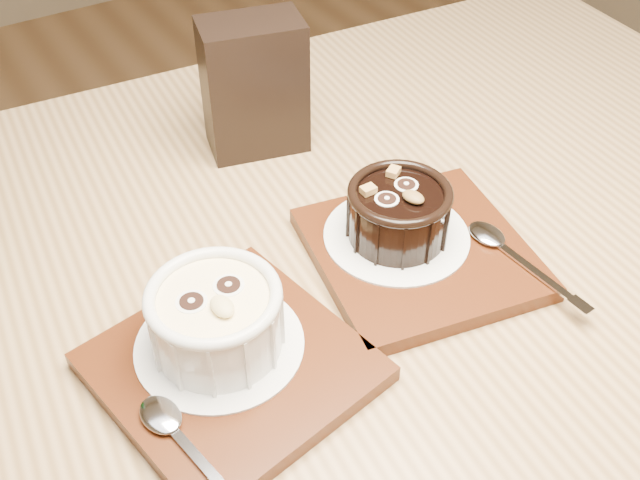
{
  "coord_description": "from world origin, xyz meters",
  "views": [
    {
      "loc": [
        -0.15,
        -0.19,
        1.21
      ],
      "look_at": [
        0.08,
        0.18,
        0.81
      ],
      "focal_mm": 42.0,
      "sensor_mm": 36.0,
      "label": 1
    }
  ],
  "objects_px": {
    "tray_left": "(232,367)",
    "ramekin_white": "(216,316)",
    "table": "(304,349)",
    "condiment_stand": "(254,87)",
    "tray_right": "(420,253)",
    "ramekin_dark": "(399,210)"
  },
  "relations": [
    {
      "from": "table",
      "to": "ramekin_dark",
      "type": "distance_m",
      "value": 0.16
    },
    {
      "from": "tray_left",
      "to": "condiment_stand",
      "type": "height_order",
      "value": "condiment_stand"
    },
    {
      "from": "condiment_stand",
      "to": "tray_right",
      "type": "bearing_deg",
      "value": -81.2
    },
    {
      "from": "ramekin_white",
      "to": "tray_left",
      "type": "bearing_deg",
      "value": -89.61
    },
    {
      "from": "tray_right",
      "to": "ramekin_white",
      "type": "bearing_deg",
      "value": -177.95
    },
    {
      "from": "ramekin_white",
      "to": "tray_right",
      "type": "height_order",
      "value": "ramekin_white"
    },
    {
      "from": "tray_left",
      "to": "ramekin_white",
      "type": "xyz_separation_m",
      "value": [
        -0.0,
        0.02,
        0.04
      ]
    },
    {
      "from": "tray_right",
      "to": "table",
      "type": "bearing_deg",
      "value": 163.16
    },
    {
      "from": "tray_left",
      "to": "condiment_stand",
      "type": "xyz_separation_m",
      "value": [
        0.16,
        0.26,
        0.06
      ]
    },
    {
      "from": "table",
      "to": "tray_left",
      "type": "height_order",
      "value": "tray_left"
    },
    {
      "from": "tray_left",
      "to": "ramekin_white",
      "type": "distance_m",
      "value": 0.04
    },
    {
      "from": "tray_left",
      "to": "ramekin_white",
      "type": "height_order",
      "value": "ramekin_white"
    },
    {
      "from": "table",
      "to": "ramekin_white",
      "type": "height_order",
      "value": "ramekin_white"
    },
    {
      "from": "ramekin_white",
      "to": "ramekin_dark",
      "type": "relative_size",
      "value": 1.11
    },
    {
      "from": "ramekin_white",
      "to": "condiment_stand",
      "type": "height_order",
      "value": "condiment_stand"
    },
    {
      "from": "tray_left",
      "to": "tray_right",
      "type": "xyz_separation_m",
      "value": [
        0.2,
        0.03,
        0.0
      ]
    },
    {
      "from": "tray_left",
      "to": "tray_right",
      "type": "bearing_deg",
      "value": 7.23
    },
    {
      "from": "tray_left",
      "to": "condiment_stand",
      "type": "distance_m",
      "value": 0.31
    },
    {
      "from": "tray_left",
      "to": "ramekin_white",
      "type": "relative_size",
      "value": 1.78
    },
    {
      "from": "table",
      "to": "condiment_stand",
      "type": "relative_size",
      "value": 9.04
    },
    {
      "from": "ramekin_white",
      "to": "condiment_stand",
      "type": "distance_m",
      "value": 0.29
    },
    {
      "from": "table",
      "to": "ramekin_dark",
      "type": "xyz_separation_m",
      "value": [
        0.09,
        -0.01,
        0.14
      ]
    }
  ]
}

